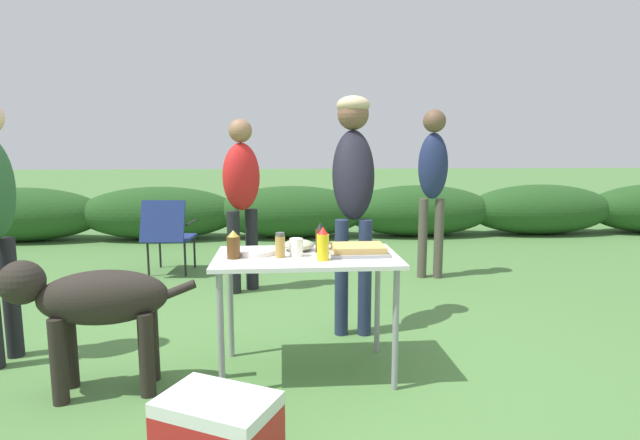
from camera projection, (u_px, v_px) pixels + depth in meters
name	position (u px, v px, depth m)	size (l,w,h in m)	color
ground_plane	(307.00, 371.00, 3.11)	(60.00, 60.00, 0.00)	#4C7A3D
shrub_hedge	(291.00, 212.00, 7.70)	(14.40, 0.90, 0.80)	#234C1E
folding_table	(307.00, 268.00, 3.01)	(1.10, 0.64, 0.74)	white
food_tray	(358.00, 250.00, 3.03)	(0.36, 0.28, 0.06)	#9E9EA3
plate_stack	(255.00, 252.00, 3.03)	(0.24, 0.24, 0.03)	white
mixing_bowl	(299.00, 245.00, 3.14)	(0.20, 0.20, 0.07)	#ADBC99
paper_cup_stack	(296.00, 247.00, 2.96)	(0.08, 0.08, 0.11)	white
beer_bottle	(233.00, 245.00, 2.91)	(0.08, 0.08, 0.17)	brown
mustard_bottle	(323.00, 244.00, 2.86)	(0.07, 0.07, 0.19)	yellow
bbq_sauce_bottle	(320.00, 238.00, 3.06)	(0.06, 0.06, 0.19)	#562314
spice_jar	(280.00, 245.00, 2.93)	(0.06, 0.06, 0.15)	#B2893D
standing_person_in_olive_jacket	(353.00, 178.00, 3.70)	(0.36, 0.51, 1.77)	#232D4C
standing_person_in_red_jacket	(242.00, 190.00, 4.73)	(0.47, 0.45, 1.65)	black
standing_person_in_gray_fleece	(433.00, 174.00, 5.20)	(0.34, 0.27, 1.77)	#4C473D
dog	(91.00, 303.00, 2.77)	(1.10, 0.39, 0.78)	#28231E
camp_chair_green_behind_table	(168.00, 232.00, 5.43)	(0.52, 0.63, 0.83)	navy
cooler_box	(218.00, 435.00, 2.12)	(0.57, 0.50, 0.34)	#B21E1E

